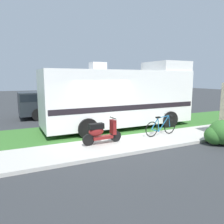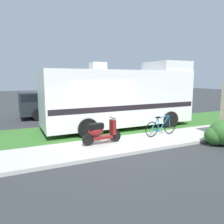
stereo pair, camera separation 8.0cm
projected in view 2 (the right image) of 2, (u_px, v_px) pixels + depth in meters
name	position (u px, v px, depth m)	size (l,w,h in m)	color
ground_plane	(106.00, 139.00, 9.33)	(80.00, 80.00, 0.00)	#2D3033
sidewalk	(118.00, 145.00, 8.24)	(24.00, 2.00, 0.12)	#ADAAA3
grass_strip	(94.00, 130.00, 10.66)	(24.00, 3.40, 0.08)	#336628
motorhome_rv	(121.00, 97.00, 11.07)	(7.66, 2.56, 3.46)	silver
scooter	(101.00, 132.00, 8.18)	(1.58, 0.50, 0.97)	black
bicycle	(161.00, 127.00, 9.39)	(1.71, 0.52, 0.88)	black
pickup_truck_near	(53.00, 103.00, 14.46)	(5.41, 2.19, 1.70)	#1E2328
bush_by_porch	(222.00, 134.00, 8.40)	(1.36, 1.02, 0.96)	#2D6026
bottle_spare	(216.00, 127.00, 10.58)	(0.07, 0.07, 0.30)	#19722D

